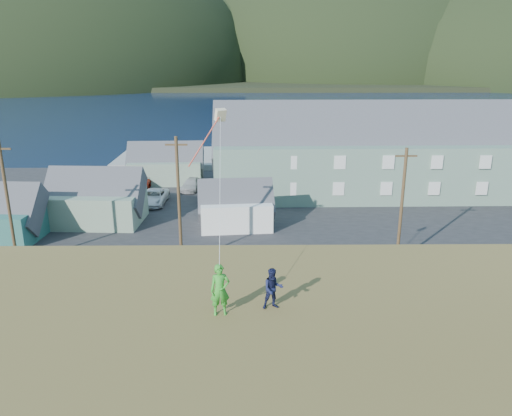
{
  "coord_description": "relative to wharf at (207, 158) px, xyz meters",
  "views": [
    {
      "loc": [
        0.63,
        -33.98,
        15.74
      ],
      "look_at": [
        0.86,
        -11.87,
        8.8
      ],
      "focal_mm": 35.0,
      "sensor_mm": 36.0,
      "label": 1
    }
  ],
  "objects": [
    {
      "name": "far_shore",
      "position": [
        6.0,
        290.0,
        0.55
      ],
      "size": [
        900.0,
        320.0,
        2.0
      ],
      "primitive_type": "cube",
      "color": "black",
      "rests_on": "ground"
    },
    {
      "name": "wharf",
      "position": [
        0.0,
        0.0,
        0.0
      ],
      "size": [
        26.0,
        14.0,
        0.9
      ],
      "primitive_type": "cube",
      "color": "gray",
      "rests_on": "ground"
    },
    {
      "name": "waterfront_lot",
      "position": [
        6.0,
        -23.0,
        -0.39
      ],
      "size": [
        72.0,
        36.0,
        0.12
      ],
      "primitive_type": "cube",
      "color": "#28282B",
      "rests_on": "ground"
    },
    {
      "name": "grass_strip",
      "position": [
        6.0,
        -42.0,
        -0.4
      ],
      "size": [
        110.0,
        8.0,
        0.1
      ],
      "primitive_type": "cube",
      "color": "#4C3D19",
      "rests_on": "ground"
    },
    {
      "name": "utility_poles",
      "position": [
        2.29,
        -38.5,
        4.42
      ],
      "size": [
        29.5,
        0.24,
        9.86
      ],
      "color": "#47331E",
      "rests_on": "waterfront_lot"
    },
    {
      "name": "kite_rig",
      "position": [
        5.18,
        -51.69,
        12.39
      ],
      "size": [
        0.93,
        4.03,
        8.47
      ],
      "color": "beige",
      "rests_on": "ground"
    },
    {
      "name": "shed_white",
      "position": [
        5.23,
        -29.91,
        1.68
      ],
      "size": [
        7.3,
        5.17,
        5.5
      ],
      "rotation": [
        0.0,
        0.0,
        0.09
      ],
      "color": "white",
      "rests_on": "waterfront_lot"
    },
    {
      "name": "far_hills",
      "position": [
        41.59,
        239.38,
        1.55
      ],
      "size": [
        760.0,
        265.0,
        143.0
      ],
      "color": "black",
      "rests_on": "ground"
    },
    {
      "name": "lodge",
      "position": [
        20.76,
        -18.8,
        4.48
      ],
      "size": [
        36.62,
        10.72,
        12.83
      ],
      "rotation": [
        0.0,
        0.0,
        0.01
      ],
      "color": "slate",
      "rests_on": "waterfront_lot"
    },
    {
      "name": "kite_flyer_navy",
      "position": [
        7.38,
        -58.44,
        7.49
      ],
      "size": [
        0.82,
        0.69,
        1.48
      ],
      "primitive_type": "imported",
      "rotation": [
        0.0,
        0.0,
        0.2
      ],
      "color": "#15193A",
      "rests_on": "hillside"
    },
    {
      "name": "kite_flyer_green",
      "position": [
        5.58,
        -58.84,
        7.66
      ],
      "size": [
        0.72,
        0.53,
        1.81
      ],
      "primitive_type": "imported",
      "rotation": [
        0.0,
        0.0,
        0.16
      ],
      "color": "green",
      "rests_on": "hillside"
    },
    {
      "name": "parked_cars",
      "position": [
        -3.49,
        -19.25,
        0.41
      ],
      "size": [
        26.13,
        13.05,
        1.58
      ],
      "color": "#9B1F0E",
      "rests_on": "waterfront_lot"
    },
    {
      "name": "shed_palegreen_near",
      "position": [
        -8.07,
        -28.64,
        2.02
      ],
      "size": [
        9.26,
        6.08,
        6.52
      ],
      "rotation": [
        0.0,
        0.0,
        -0.05
      ],
      "color": "gray",
      "rests_on": "waterfront_lot"
    },
    {
      "name": "shed_palegreen_far",
      "position": [
        -3.94,
        -13.14,
        1.96
      ],
      "size": [
        9.52,
        5.67,
        6.25
      ],
      "rotation": [
        0.0,
        0.0,
        0.04
      ],
      "color": "gray",
      "rests_on": "waterfront_lot"
    },
    {
      "name": "ground",
      "position": [
        6.0,
        -40.0,
        -0.45
      ],
      "size": [
        900.0,
        900.0,
        0.0
      ],
      "primitive_type": "plane",
      "color": "#0A1638",
      "rests_on": "ground"
    }
  ]
}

